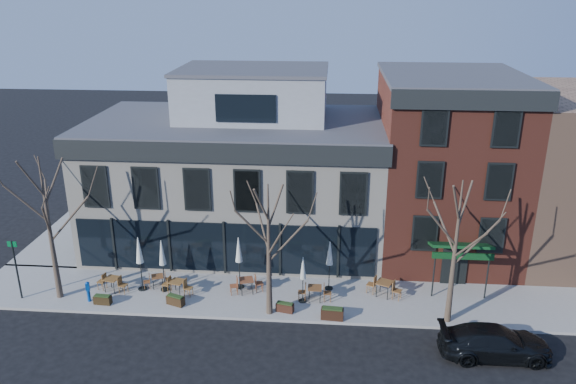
# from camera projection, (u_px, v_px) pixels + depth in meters

# --- Properties ---
(ground) EXTENTS (120.00, 120.00, 0.00)m
(ground) POSITION_uv_depth(u_px,v_px,m) (226.00, 276.00, 32.83)
(ground) COLOR black
(ground) RESTS_ON ground
(sidewalk_front) EXTENTS (33.50, 4.70, 0.15)m
(sidewalk_front) POSITION_uv_depth(u_px,v_px,m) (278.00, 297.00, 30.55)
(sidewalk_front) COLOR gray
(sidewalk_front) RESTS_ON ground
(sidewalk_side) EXTENTS (4.50, 12.00, 0.15)m
(sidewalk_side) POSITION_uv_depth(u_px,v_px,m) (83.00, 228.00, 39.25)
(sidewalk_side) COLOR gray
(sidewalk_side) RESTS_ON ground
(corner_building) EXTENTS (18.39, 10.39, 11.10)m
(corner_building) POSITION_uv_depth(u_px,v_px,m) (239.00, 173.00, 35.93)
(corner_building) COLOR beige
(corner_building) RESTS_ON ground
(red_brick_building) EXTENTS (8.20, 11.78, 11.18)m
(red_brick_building) POSITION_uv_depth(u_px,v_px,m) (445.00, 164.00, 34.57)
(red_brick_building) COLOR maroon
(red_brick_building) RESTS_ON ground
(tree_corner) EXTENTS (3.93, 3.98, 7.92)m
(tree_corner) POSITION_uv_depth(u_px,v_px,m) (49.00, 227.00, 28.99)
(tree_corner) COLOR #382B21
(tree_corner) RESTS_ON sidewalk_front
(tree_mid) EXTENTS (3.50, 3.55, 7.04)m
(tree_mid) POSITION_uv_depth(u_px,v_px,m) (269.00, 249.00, 27.64)
(tree_mid) COLOR #382B21
(tree_mid) RESTS_ON sidewalk_front
(tree_right) EXTENTS (3.72, 3.77, 7.48)m
(tree_right) POSITION_uv_depth(u_px,v_px,m) (455.00, 251.00, 26.89)
(tree_right) COLOR #382B21
(tree_right) RESTS_ON sidewalk_front
(sign_pole) EXTENTS (0.50, 0.10, 3.40)m
(sign_pole) POSITION_uv_depth(u_px,v_px,m) (16.00, 266.00, 29.62)
(sign_pole) COLOR black
(sign_pole) RESTS_ON sidewalk_front
(parked_sedan) EXTENTS (5.09, 2.19, 1.46)m
(parked_sedan) POSITION_uv_depth(u_px,v_px,m) (495.00, 342.00, 25.52)
(parked_sedan) COLOR black
(parked_sedan) RESTS_ON ground
(call_box) EXTENTS (0.24, 0.24, 1.19)m
(call_box) POSITION_uv_depth(u_px,v_px,m) (88.00, 291.00, 29.75)
(call_box) COLOR #0B4098
(call_box) RESTS_ON sidewalk_front
(cafe_set_0) EXTENTS (1.87, 0.87, 0.96)m
(cafe_set_0) POSITION_uv_depth(u_px,v_px,m) (112.00, 283.00, 30.82)
(cafe_set_0) COLOR brown
(cafe_set_0) RESTS_ON sidewalk_front
(cafe_set_1) EXTENTS (1.63, 0.92, 0.84)m
(cafe_set_1) POSITION_uv_depth(u_px,v_px,m) (158.00, 280.00, 31.23)
(cafe_set_1) COLOR brown
(cafe_set_1) RESTS_ON sidewalk_front
(cafe_set_2) EXTENTS (1.84, 0.87, 0.94)m
(cafe_set_2) POSITION_uv_depth(u_px,v_px,m) (177.00, 286.00, 30.54)
(cafe_set_2) COLOR brown
(cafe_set_2) RESTS_ON sidewalk_front
(cafe_set_3) EXTENTS (1.92, 0.98, 0.98)m
(cafe_set_3) POSITION_uv_depth(u_px,v_px,m) (246.00, 284.00, 30.65)
(cafe_set_3) COLOR brown
(cafe_set_3) RESTS_ON sidewalk_front
(cafe_set_4) EXTENTS (1.82, 0.74, 0.96)m
(cafe_set_4) POSITION_uv_depth(u_px,v_px,m) (315.00, 292.00, 29.89)
(cafe_set_4) COLOR brown
(cafe_set_4) RESTS_ON sidewalk_front
(cafe_set_5) EXTENTS (1.98, 1.23, 1.03)m
(cafe_set_5) POSITION_uv_depth(u_px,v_px,m) (384.00, 287.00, 30.32)
(cafe_set_5) COLOR brown
(cafe_set_5) RESTS_ON sidewalk_front
(umbrella_0) EXTENTS (0.51, 0.51, 3.16)m
(umbrella_0) POSITION_uv_depth(u_px,v_px,m) (139.00, 253.00, 30.37)
(umbrella_0) COLOR black
(umbrella_0) RESTS_ON sidewalk_front
(umbrella_1) EXTENTS (0.48, 0.48, 3.01)m
(umbrella_1) POSITION_uv_depth(u_px,v_px,m) (162.00, 255.00, 30.34)
(umbrella_1) COLOR black
(umbrella_1) RESTS_ON sidewalk_front
(umbrella_2) EXTENTS (0.49, 0.49, 3.05)m
(umbrella_2) POSITION_uv_depth(u_px,v_px,m) (239.00, 252.00, 30.62)
(umbrella_2) COLOR black
(umbrella_2) RESTS_ON sidewalk_front
(umbrella_3) EXTENTS (0.42, 0.42, 2.63)m
(umbrella_3) POSITION_uv_depth(u_px,v_px,m) (303.00, 270.00, 29.30)
(umbrella_3) COLOR black
(umbrella_3) RESTS_ON sidewalk_front
(umbrella_4) EXTENTS (0.46, 0.46, 2.89)m
(umbrella_4) POSITION_uv_depth(u_px,v_px,m) (330.00, 256.00, 30.50)
(umbrella_4) COLOR black
(umbrella_4) RESTS_ON sidewalk_front
(planter_0) EXTENTS (0.94, 0.43, 0.51)m
(planter_0) POSITION_uv_depth(u_px,v_px,m) (103.00, 299.00, 29.64)
(planter_0) COLOR black
(planter_0) RESTS_ON sidewalk_front
(planter_1) EXTENTS (1.03, 0.71, 0.54)m
(planter_1) POSITION_uv_depth(u_px,v_px,m) (176.00, 300.00, 29.56)
(planter_1) COLOR black
(planter_1) RESTS_ON sidewalk_front
(planter_2) EXTENTS (0.97, 0.56, 0.51)m
(planter_2) POSITION_uv_depth(u_px,v_px,m) (285.00, 307.00, 28.94)
(planter_2) COLOR #321910
(planter_2) RESTS_ON sidewalk_front
(planter_3) EXTENTS (1.16, 0.54, 0.63)m
(planter_3) POSITION_uv_depth(u_px,v_px,m) (332.00, 313.00, 28.28)
(planter_3) COLOR black
(planter_3) RESTS_ON sidewalk_front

